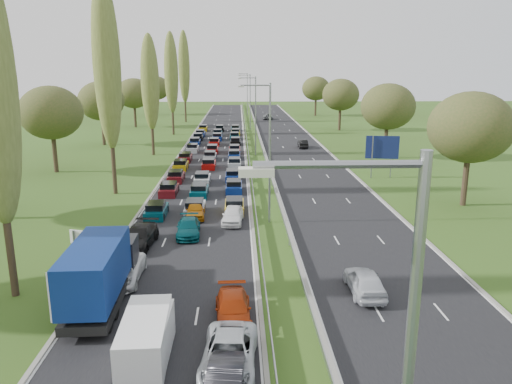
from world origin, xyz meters
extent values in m
plane|color=#314A17|center=(4.50, 80.00, 0.00)|extent=(260.00, 260.00, 0.00)
cube|color=black|center=(-2.25, 82.50, 0.00)|extent=(10.50, 215.00, 0.04)
cube|color=black|center=(11.25, 82.50, 0.00)|extent=(10.50, 215.00, 0.04)
cube|color=gray|center=(3.35, 82.50, 0.55)|extent=(0.06, 215.00, 0.32)
cube|color=gray|center=(5.65, 82.50, 0.55)|extent=(0.06, 215.00, 0.32)
cylinder|color=gray|center=(4.50, 43.00, 6.00)|extent=(0.18, 0.18, 12.00)
cylinder|color=gray|center=(4.50, 78.00, 6.00)|extent=(0.18, 0.18, 12.00)
cylinder|color=gray|center=(4.50, 113.00, 6.00)|extent=(0.18, 0.18, 12.00)
cylinder|color=gray|center=(4.50, 148.00, 6.00)|extent=(0.18, 0.18, 12.00)
cylinder|color=#2D2116|center=(-11.50, 29.00, 3.60)|extent=(0.44, 0.44, 7.20)
cylinder|color=#2D2116|center=(-11.50, 54.00, 3.96)|extent=(0.44, 0.44, 7.92)
ellipsoid|color=#5A622A|center=(-11.50, 54.00, 13.64)|extent=(2.80, 2.80, 17.60)
cylinder|color=#2D2116|center=(-11.50, 79.00, 3.24)|extent=(0.44, 0.44, 6.48)
ellipsoid|color=#5A622A|center=(-11.50, 79.00, 11.16)|extent=(2.80, 2.80, 14.40)
cylinder|color=#2D2116|center=(-11.50, 104.00, 3.60)|extent=(0.44, 0.44, 7.20)
ellipsoid|color=#5A622A|center=(-11.50, 104.00, 12.40)|extent=(2.80, 2.80, 16.00)
cylinder|color=#2D2116|center=(-11.50, 129.00, 3.96)|extent=(0.44, 0.44, 7.92)
ellipsoid|color=#5A622A|center=(-11.50, 129.00, 13.64)|extent=(2.80, 2.80, 17.60)
cylinder|color=#2D2116|center=(-22.00, 66.00, 2.42)|extent=(0.56, 0.56, 4.84)
ellipsoid|color=#38471E|center=(-22.00, 66.00, 7.70)|extent=(8.00, 8.00, 6.80)
cylinder|color=#2D2116|center=(-22.00, 90.00, 2.42)|extent=(0.56, 0.56, 4.84)
ellipsoid|color=#38471E|center=(-22.00, 90.00, 7.70)|extent=(8.00, 8.00, 6.80)
cylinder|color=#2D2116|center=(-22.00, 118.00, 2.42)|extent=(0.56, 0.56, 4.84)
ellipsoid|color=#38471E|center=(-22.00, 118.00, 7.70)|extent=(8.00, 8.00, 6.80)
cylinder|color=#2D2116|center=(-22.00, 150.00, 2.42)|extent=(0.56, 0.56, 4.84)
ellipsoid|color=#38471E|center=(-22.00, 150.00, 7.70)|extent=(8.00, 8.00, 6.80)
cylinder|color=#2D2116|center=(24.00, 48.00, 2.42)|extent=(0.56, 0.56, 4.84)
ellipsoid|color=#38471E|center=(24.00, 48.00, 7.70)|extent=(8.00, 8.00, 6.80)
cylinder|color=#2D2116|center=(24.00, 75.00, 2.42)|extent=(0.56, 0.56, 4.84)
ellipsoid|color=#38471E|center=(24.00, 75.00, 7.70)|extent=(8.00, 8.00, 6.80)
cylinder|color=#2D2116|center=(24.00, 110.00, 2.42)|extent=(0.56, 0.56, 4.84)
ellipsoid|color=#38471E|center=(24.00, 110.00, 7.70)|extent=(8.00, 8.00, 6.80)
cylinder|color=#2D2116|center=(24.00, 145.00, 2.42)|extent=(0.56, 0.56, 4.84)
ellipsoid|color=#38471E|center=(24.00, 145.00, 7.70)|extent=(8.00, 8.00, 6.80)
cube|color=#053F4C|center=(-5.68, 45.10, 0.44)|extent=(1.75, 4.00, 0.80)
cube|color=#590F14|center=(-5.64, 53.28, 0.44)|extent=(1.75, 4.00, 0.80)
cube|color=#590F14|center=(-5.66, 59.81, 0.44)|extent=(1.75, 4.00, 0.80)
cube|color=#BF990C|center=(-5.92, 67.07, 0.44)|extent=(1.75, 4.00, 0.80)
cube|color=#590F14|center=(-5.92, 72.98, 0.44)|extent=(1.75, 4.00, 0.80)
cube|color=#B2B7BC|center=(-5.59, 81.58, 0.44)|extent=(1.75, 4.00, 0.80)
cube|color=navy|center=(-5.83, 89.04, 0.44)|extent=(1.75, 4.00, 0.80)
cube|color=black|center=(-5.76, 95.42, 0.44)|extent=(1.75, 4.00, 0.80)
cube|color=navy|center=(-5.74, 100.68, 0.44)|extent=(1.75, 4.00, 0.80)
cube|color=#BF990C|center=(-5.84, 109.88, 0.44)|extent=(1.75, 4.00, 0.80)
cube|color=#B2B7BC|center=(-2.25, 45.87, 0.44)|extent=(1.75, 4.00, 0.80)
cube|color=#053F4C|center=(-2.35, 52.47, 0.44)|extent=(1.75, 4.00, 0.80)
cube|color=silver|center=(-2.44, 58.55, 0.44)|extent=(1.75, 4.00, 0.80)
cube|color=#A50C0A|center=(-2.20, 67.80, 0.44)|extent=(1.75, 4.00, 0.80)
cube|color=slate|center=(-2.36, 74.09, 0.44)|extent=(1.75, 4.00, 0.80)
cube|color=#A50C0A|center=(-2.34, 80.49, 0.44)|extent=(1.75, 4.00, 0.80)
cube|color=#A50C0A|center=(-2.42, 88.51, 0.44)|extent=(1.75, 4.00, 0.80)
cube|color=navy|center=(-2.12, 95.25, 0.44)|extent=(1.75, 4.00, 0.80)
cube|color=#053F4C|center=(-2.32, 101.38, 0.44)|extent=(1.75, 4.00, 0.80)
cube|color=black|center=(-2.18, 109.08, 0.44)|extent=(1.75, 4.00, 0.80)
cube|color=#BF990C|center=(1.42, 46.38, 0.44)|extent=(1.75, 4.00, 0.80)
cube|color=navy|center=(1.30, 54.34, 0.44)|extent=(1.75, 4.00, 0.80)
cube|color=navy|center=(1.14, 60.08, 0.44)|extent=(1.75, 4.00, 0.80)
cube|color=#B2B7BC|center=(1.27, 68.31, 0.44)|extent=(1.75, 4.00, 0.80)
cube|color=navy|center=(1.20, 75.01, 0.44)|extent=(1.75, 4.00, 0.80)
cube|color=#A50C0A|center=(1.20, 80.18, 0.44)|extent=(1.75, 4.00, 0.80)
cube|color=black|center=(1.29, 89.23, 0.44)|extent=(1.75, 4.00, 0.80)
cube|color=#053F4C|center=(1.09, 96.40, 0.44)|extent=(1.75, 4.00, 0.80)
cube|color=#BF990C|center=(1.28, 102.15, 0.44)|extent=(1.75, 4.00, 0.80)
cube|color=#053F4C|center=(1.19, 109.18, 0.44)|extent=(1.75, 4.00, 0.80)
imported|color=silver|center=(-5.62, 30.77, 0.76)|extent=(2.51, 5.32, 1.47)
imported|color=black|center=(-5.74, 37.21, 0.79)|extent=(2.60, 5.45, 1.53)
imported|color=#044148|center=(-2.24, 39.62, 0.68)|extent=(2.09, 4.62, 1.31)
imported|color=#A9610B|center=(-2.10, 44.63, 0.72)|extent=(1.83, 4.20, 1.41)
imported|color=silver|center=(1.35, 21.04, 0.75)|extent=(2.77, 5.39, 1.45)
imported|color=#962A09|center=(1.49, 25.43, 0.69)|extent=(2.07, 4.72, 1.35)
imported|color=white|center=(1.28, 42.86, 0.75)|extent=(2.06, 4.41, 1.46)
imported|color=silver|center=(9.32, 28.49, 0.80)|extent=(1.85, 4.56, 1.55)
imported|color=black|center=(12.80, 85.32, 0.70)|extent=(1.48, 4.16, 1.37)
imported|color=slate|center=(9.74, 135.10, 0.78)|extent=(2.71, 5.55, 1.52)
cube|color=black|center=(-5.98, 27.80, 0.72)|extent=(2.45, 9.17, 0.50)
cube|color=navy|center=(-5.98, 26.68, 2.56)|extent=(2.55, 6.93, 2.67)
cube|color=silver|center=(-5.98, 23.24, 2.56)|extent=(2.49, 0.06, 2.57)
cube|color=black|center=(-5.98, 31.26, 1.57)|extent=(2.49, 2.24, 2.20)
cylinder|color=black|center=(-5.98, 31.18, 0.52)|extent=(2.14, 1.00, 1.00)
cylinder|color=black|center=(-5.98, 24.41, 0.52)|extent=(2.14, 1.00, 1.00)
cube|color=white|center=(-2.38, 21.87, 1.00)|extent=(1.87, 4.67, 1.87)
cube|color=black|center=(-2.38, 23.93, 0.91)|extent=(1.82, 0.75, 1.49)
cylinder|color=black|center=(-3.17, 23.37, 0.34)|extent=(0.23, 0.63, 0.63)
cylinder|color=black|center=(-1.58, 20.38, 0.34)|extent=(0.23, 0.63, 0.63)
cube|color=white|center=(-2.49, 21.88, 1.08)|extent=(2.02, 5.04, 2.02)
cube|color=black|center=(-2.49, 24.10, 0.98)|extent=(1.97, 0.81, 1.61)
cylinder|color=black|center=(-3.35, 23.49, 0.36)|extent=(0.25, 0.69, 0.69)
cylinder|color=black|center=(-1.64, 20.27, 0.36)|extent=(0.25, 0.69, 0.69)
cylinder|color=gray|center=(-9.80, 34.84, 1.05)|extent=(0.16, 0.16, 2.10)
cylinder|color=gray|center=(-9.00, 34.84, 1.05)|extent=(0.16, 0.16, 2.10)
cube|color=white|center=(-9.40, 34.84, 1.60)|extent=(1.46, 0.56, 1.00)
cylinder|color=gray|center=(18.20, 60.94, 2.60)|extent=(0.16, 0.16, 5.20)
cylinder|color=gray|center=(20.60, 60.94, 2.60)|extent=(0.16, 0.16, 5.20)
cube|color=navy|center=(19.40, 60.94, 3.80)|extent=(3.97, 0.72, 2.80)
camera|label=1|loc=(1.86, 1.16, 13.10)|focal=35.00mm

